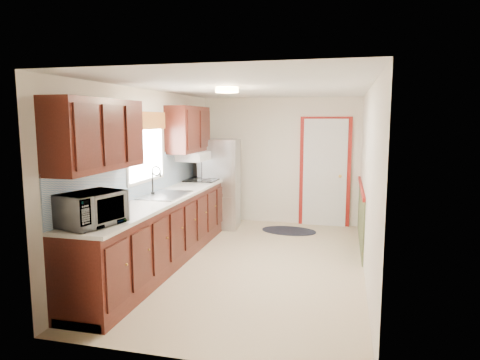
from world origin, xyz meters
The scene contains 8 objects.
room_shell centered at (0.00, 0.00, 1.20)m, with size 3.20×5.20×2.52m.
kitchen_run centered at (-1.24, -0.29, 0.81)m, with size 0.63×4.00×2.20m.
back_wall_trim centered at (0.99, 2.21, 0.89)m, with size 1.12×2.30×2.08m.
ceiling_fixture centered at (-0.30, -0.20, 2.36)m, with size 0.30×0.30×0.06m, color #FFD88C.
microwave centered at (-1.20, -1.95, 1.14)m, with size 0.60×0.33×0.41m, color white.
refrigerator centered at (-1.02, 1.88, 0.82)m, with size 0.73×0.72×1.63m.
rug centered at (0.27, 1.86, 0.01)m, with size 0.98×0.63×0.01m, color black.
cooktop centered at (-1.19, 1.40, 0.95)m, with size 0.53×0.64×0.02m, color black.
Camera 1 is at (1.21, -5.61, 1.98)m, focal length 32.00 mm.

